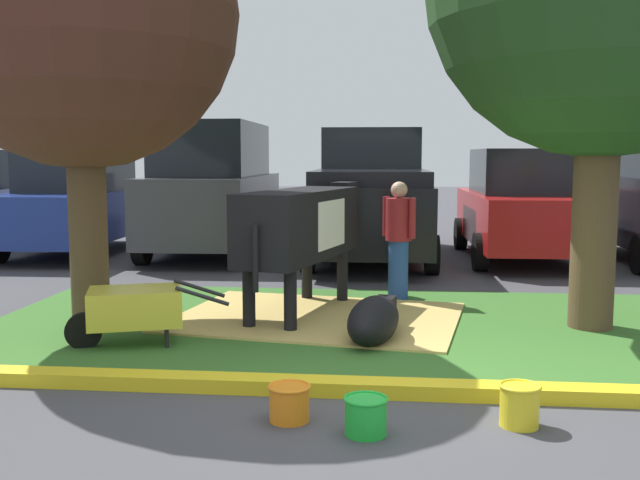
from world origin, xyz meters
TOP-DOWN VIEW (x-y plane):
  - ground_plane at (0.00, 0.00)m, footprint 80.00×80.00m
  - grass_island at (-0.50, 2.34)m, footprint 7.94×4.34m
  - curb_yellow at (-0.50, 0.02)m, footprint 9.14×0.24m
  - hay_bedding at (-0.77, 2.64)m, footprint 3.55×2.89m
  - shade_tree_left at (-3.27, 2.11)m, footprint 3.41×3.41m
  - cow_holstein at (-0.98, 2.95)m, footprint 1.26×3.07m
  - calf_lying at (-0.09, 1.65)m, footprint 0.68×1.33m
  - person_handler at (0.17, 3.87)m, footprint 0.43×0.37m
  - wheelbarrow at (-2.48, 1.29)m, footprint 1.60×0.95m
  - bucket_orange at (-0.63, -0.60)m, footprint 0.31×0.31m
  - bucket_green at (-0.07, -0.81)m, footprint 0.31×0.31m
  - bucket_yellow at (1.00, -0.54)m, footprint 0.30×0.30m
  - sedan_blue at (-6.02, 7.94)m, footprint 2.10×4.44m
  - suv_dark_grey at (-3.35, 8.10)m, footprint 2.21×4.64m
  - pickup_truck_black at (-0.33, 7.89)m, footprint 2.32×5.45m
  - sedan_red at (2.40, 7.94)m, footprint 2.10×4.44m

SIDE VIEW (x-z plane):
  - ground_plane at x=0.00m, z-range 0.00..0.00m
  - grass_island at x=-0.50m, z-range 0.00..0.02m
  - hay_bedding at x=-0.77m, z-range 0.01..0.04m
  - curb_yellow at x=-0.50m, z-range 0.00..0.12m
  - bucket_orange at x=-0.63m, z-range 0.01..0.27m
  - bucket_green at x=-0.07m, z-range 0.01..0.27m
  - bucket_yellow at x=1.00m, z-range 0.01..0.31m
  - calf_lying at x=-0.09m, z-range 0.00..0.48m
  - wheelbarrow at x=-2.48m, z-range 0.07..0.70m
  - person_handler at x=0.17m, z-range 0.05..1.62m
  - sedan_blue at x=-6.02m, z-range -0.03..1.99m
  - sedan_red at x=2.40m, z-range -0.03..1.99m
  - cow_holstein at x=-0.98m, z-range 0.31..1.85m
  - pickup_truck_black at x=-0.33m, z-range -0.10..2.32m
  - suv_dark_grey at x=-3.35m, z-range 0.01..2.53m
  - shade_tree_left at x=-3.27m, z-range 0.85..6.00m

